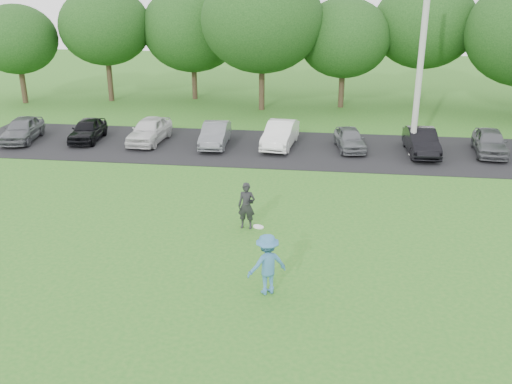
% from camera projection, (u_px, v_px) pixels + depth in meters
% --- Properties ---
extents(ground, '(100.00, 100.00, 0.00)m').
position_uv_depth(ground, '(240.00, 278.00, 16.12)').
color(ground, '#266C1E').
rests_on(ground, ground).
extents(parking_lot, '(32.00, 6.50, 0.03)m').
position_uv_depth(parking_lot, '(281.00, 148.00, 28.16)').
color(parking_lot, black).
rests_on(parking_lot, ground).
extents(utility_pole, '(0.28, 0.28, 10.29)m').
position_uv_depth(utility_pole, '(422.00, 45.00, 25.30)').
color(utility_pole, '#AEAEA8').
rests_on(utility_pole, ground).
extents(frisbee_player, '(1.27, 1.10, 2.03)m').
position_uv_depth(frisbee_player, '(267.00, 264.00, 15.11)').
color(frisbee_player, teal).
rests_on(frisbee_player, ground).
extents(camera_bystander, '(0.61, 0.44, 1.60)m').
position_uv_depth(camera_bystander, '(247.00, 206.00, 19.08)').
color(camera_bystander, black).
rests_on(camera_bystander, ground).
extents(parked_cars, '(28.48, 4.44, 1.26)m').
position_uv_depth(parked_cars, '(275.00, 136.00, 28.11)').
color(parked_cars, '#585A60').
rests_on(parked_cars, parking_lot).
extents(tree_row, '(42.39, 9.85, 8.64)m').
position_uv_depth(tree_row, '(320.00, 29.00, 35.28)').
color(tree_row, '#38281C').
rests_on(tree_row, ground).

